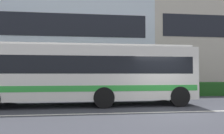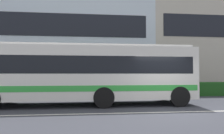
# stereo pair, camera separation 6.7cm
# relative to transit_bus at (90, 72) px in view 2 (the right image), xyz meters

# --- Properties ---
(ground_plane) EXTENTS (160.00, 160.00, 0.00)m
(ground_plane) POSITION_rel_transit_bus_xyz_m (3.48, -2.47, -1.71)
(ground_plane) COLOR #373941
(lane_centre_line) EXTENTS (60.00, 0.16, 0.01)m
(lane_centre_line) POSITION_rel_transit_bus_xyz_m (3.48, -2.47, -1.71)
(lane_centre_line) COLOR silver
(lane_centre_line) RESTS_ON ground_plane
(hedge_row_far) EXTENTS (23.37, 1.10, 0.99)m
(hedge_row_far) POSITION_rel_transit_bus_xyz_m (1.06, 3.82, -1.22)
(hedge_row_far) COLOR #1D4F1B
(hedge_row_far) RESTS_ON ground_plane
(apartment_block_left) EXTENTS (23.30, 8.28, 10.35)m
(apartment_block_left) POSITION_rel_transit_bus_xyz_m (-5.50, 11.83, 3.46)
(apartment_block_left) COLOR silver
(apartment_block_left) RESTS_ON ground_plane
(apartment_block_right) EXTENTS (19.16, 8.28, 10.79)m
(apartment_block_right) POSITION_rel_transit_bus_xyz_m (15.73, 11.83, 3.69)
(apartment_block_right) COLOR #BAB2A2
(apartment_block_right) RESTS_ON ground_plane
(transit_bus) EXTENTS (10.91, 2.65, 3.10)m
(transit_bus) POSITION_rel_transit_bus_xyz_m (0.00, 0.00, 0.00)
(transit_bus) COLOR silver
(transit_bus) RESTS_ON ground_plane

